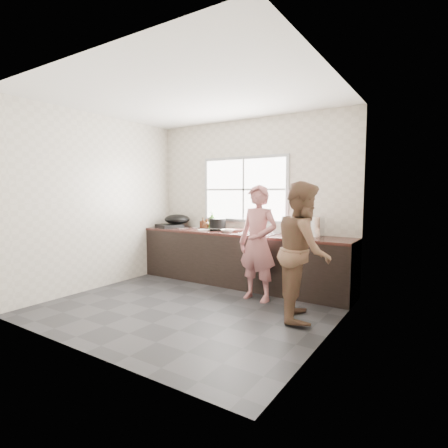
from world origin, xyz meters
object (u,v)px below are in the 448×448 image
Objects in this scene: bottle_brown_tall at (203,223)px; wok at (177,219)px; plate_food at (204,230)px; glass_jar at (209,227)px; burner at (169,226)px; black_pot at (218,224)px; woman at (258,247)px; pot_lid_right at (197,227)px; cutting_board at (233,230)px; person_side at (303,251)px; bottle_green at (212,221)px; bowl_mince at (228,231)px; bowl_crabs at (293,233)px; bowl_held at (269,233)px; bottle_brown_short at (207,225)px; pot_lid_left at (183,228)px; dish_rack at (308,227)px.

wok is at bearing -168.64° from bottle_brown_tall.
plate_food is 2.35× the size of glass_jar.
black_pot is at bearing 5.65° from burner.
pot_lid_right is (-1.65, 0.78, 0.12)m from woman.
cutting_board is 2.04× the size of bottle_brown_tall.
person_side is 2.19m from bottle_green.
bowl_crabs is at bearing 11.53° from bowl_mince.
plate_food is 0.57× the size of burner.
person_side is 6.67× the size of pot_lid_right.
bowl_mince is 0.44× the size of wok.
person_side is at bearing -62.20° from bowl_crabs.
bowl_crabs is at bearing -3.38° from bottle_brown_tall.
glass_jar is at bearing 177.05° from black_pot.
bottle_green is at bearing -178.44° from bowl_crabs.
person_side is at bearing -16.57° from burner.
bowl_mince is 0.37m from black_pot.
bowl_held is 1.13× the size of bottle_brown_short.
black_pot is 0.24m from plate_food.
bottle_brown_short is at bearing 160.19° from woman.
black_pot is (-1.09, 0.61, 0.21)m from woman.
bowl_mince reaches higher than pot_lid_left.
woman is 1.83m from pot_lid_right.
bowl_held reaches higher than plate_food.
bowl_crabs is at bearing 1.28° from black_pot.
burner is 0.51m from pot_lid_right.
bowl_mince is 1.17× the size of bottle_brown_tall.
black_pot is 0.70× the size of burner.
bottle_green is 3.30× the size of glass_jar.
woman is 7.95× the size of bowl_crabs.
pot_lid_right is at bearing 170.69° from dish_rack.
cutting_board is at bearing -10.14° from pot_lid_right.
wok is at bearing 175.89° from bowl_held.
bottle_green is 1.42× the size of pot_lid_left.
bowl_held is 0.61m from dish_rack.
bottle_brown_tall is at bearing 130.02° from plate_food.
pot_lid_left is at bearing -170.86° from bottle_brown_short.
woman is 0.85m from person_side.
wok is (-0.92, 0.03, 0.05)m from black_pot.
bowl_mince reaches higher than cutting_board.
plate_food is (-1.27, 0.47, 0.12)m from woman.
burner reaches higher than pot_lid_left.
cutting_board is 1.29m from burner.
cutting_board is 1.75× the size of bowl_mince.
bottle_brown_short is (-1.24, 0.11, 0.05)m from bowl_held.
bottle_brown_tall is 0.37m from pot_lid_left.
glass_jar is at bearing 4.53° from bottle_brown_short.
woman is at bearing -25.86° from glass_jar.
pot_lid_right is (-2.43, 1.12, 0.05)m from person_side.
bottle_brown_short is 0.38m from pot_lid_right.
bottle_brown_short is (-0.23, 0.01, -0.02)m from black_pot.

